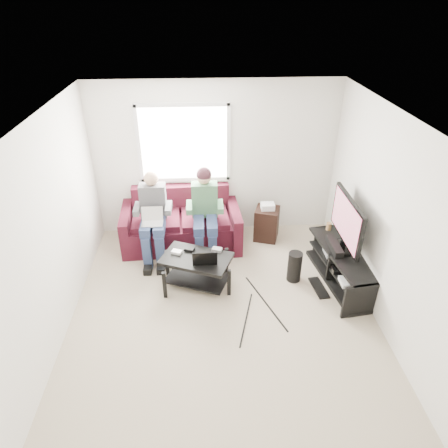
# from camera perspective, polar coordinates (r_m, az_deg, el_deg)

# --- Properties ---
(floor) EXTENTS (4.50, 4.50, 0.00)m
(floor) POSITION_cam_1_polar(r_m,az_deg,el_deg) (5.46, -0.14, -12.83)
(floor) COLOR tan
(floor) RESTS_ON ground
(ceiling) EXTENTS (4.50, 4.50, 0.00)m
(ceiling) POSITION_cam_1_polar(r_m,az_deg,el_deg) (4.12, -0.19, 14.39)
(ceiling) COLOR white
(ceiling) RESTS_ON wall_back
(wall_back) EXTENTS (4.50, 0.00, 4.50)m
(wall_back) POSITION_cam_1_polar(r_m,az_deg,el_deg) (6.67, -1.27, 9.08)
(wall_back) COLOR silver
(wall_back) RESTS_ON floor
(wall_front) EXTENTS (4.50, 0.00, 4.50)m
(wall_front) POSITION_cam_1_polar(r_m,az_deg,el_deg) (3.00, 2.52, -24.46)
(wall_front) COLOR silver
(wall_front) RESTS_ON floor
(wall_left) EXTENTS (0.00, 4.50, 4.50)m
(wall_left) POSITION_cam_1_polar(r_m,az_deg,el_deg) (4.98, -23.81, -1.77)
(wall_left) COLOR silver
(wall_left) RESTS_ON floor
(wall_right) EXTENTS (0.00, 4.50, 4.50)m
(wall_right) POSITION_cam_1_polar(r_m,az_deg,el_deg) (5.15, 22.63, -0.37)
(wall_right) COLOR silver
(wall_right) RESTS_ON floor
(window) EXTENTS (1.48, 0.04, 1.28)m
(window) POSITION_cam_1_polar(r_m,az_deg,el_deg) (6.55, -5.76, 11.33)
(window) COLOR white
(window) RESTS_ON wall_back
(sofa) EXTENTS (1.98, 1.01, 0.91)m
(sofa) POSITION_cam_1_polar(r_m,az_deg,el_deg) (6.72, -6.11, -0.13)
(sofa) COLOR #3F0F1A
(sofa) RESTS_ON floor
(person_left) EXTENTS (0.40, 0.71, 1.38)m
(person_left) POSITION_cam_1_polar(r_m,az_deg,el_deg) (6.24, -10.10, 1.49)
(person_left) COLOR navy
(person_left) RESTS_ON sofa
(person_right) EXTENTS (0.40, 0.71, 1.42)m
(person_right) POSITION_cam_1_polar(r_m,az_deg,el_deg) (6.18, -2.75, 2.31)
(person_right) COLOR navy
(person_right) RESTS_ON sofa
(laptop_silver) EXTENTS (0.34, 0.25, 0.24)m
(laptop_silver) POSITION_cam_1_polar(r_m,az_deg,el_deg) (6.09, -10.25, 0.57)
(laptop_silver) COLOR silver
(laptop_silver) RESTS_ON person_left
(coffee_table) EXTENTS (1.10, 0.90, 0.48)m
(coffee_table) POSITION_cam_1_polar(r_m,az_deg,el_deg) (5.74, -3.93, -5.78)
(coffee_table) COLOR black
(coffee_table) RESTS_ON floor
(laptop_black) EXTENTS (0.39, 0.33, 0.24)m
(laptop_black) POSITION_cam_1_polar(r_m,az_deg,el_deg) (5.53, -2.78, -4.20)
(laptop_black) COLOR black
(laptop_black) RESTS_ON coffee_table
(controller_a) EXTENTS (0.16, 0.14, 0.04)m
(controller_a) POSITION_cam_1_polar(r_m,az_deg,el_deg) (5.76, -6.77, -3.99)
(controller_a) COLOR silver
(controller_a) RESTS_ON coffee_table
(controller_b) EXTENTS (0.16, 0.13, 0.04)m
(controller_b) POSITION_cam_1_polar(r_m,az_deg,el_deg) (5.80, -4.97, -3.60)
(controller_b) COLOR black
(controller_b) RESTS_ON coffee_table
(controller_c) EXTENTS (0.16, 0.13, 0.04)m
(controller_c) POSITION_cam_1_polar(r_m,az_deg,el_deg) (5.78, -1.00, -3.65)
(controller_c) COLOR gray
(controller_c) RESTS_ON coffee_table
(tv_stand) EXTENTS (0.66, 1.58, 0.50)m
(tv_stand) POSITION_cam_1_polar(r_m,az_deg,el_deg) (6.11, 16.42, -6.08)
(tv_stand) COLOR black
(tv_stand) RESTS_ON floor
(tv) EXTENTS (0.12, 1.10, 0.81)m
(tv) POSITION_cam_1_polar(r_m,az_deg,el_deg) (5.79, 17.15, 0.38)
(tv) COLOR black
(tv) RESTS_ON tv_stand
(soundbar) EXTENTS (0.12, 0.50, 0.10)m
(soundbar) POSITION_cam_1_polar(r_m,az_deg,el_deg) (5.96, 15.50, -3.05)
(soundbar) COLOR black
(soundbar) RESTS_ON tv_stand
(drink_cup) EXTENTS (0.08, 0.08, 0.12)m
(drink_cup) POSITION_cam_1_polar(r_m,az_deg,el_deg) (6.40, 14.74, -0.33)
(drink_cup) COLOR #997042
(drink_cup) RESTS_ON tv_stand
(console_white) EXTENTS (0.30, 0.22, 0.06)m
(console_white) POSITION_cam_1_polar(r_m,az_deg,el_deg) (5.77, 17.72, -7.86)
(console_white) COLOR silver
(console_white) RESTS_ON tv_stand
(console_grey) EXTENTS (0.34, 0.26, 0.08)m
(console_grey) POSITION_cam_1_polar(r_m,az_deg,el_deg) (6.29, 15.70, -3.87)
(console_grey) COLOR gray
(console_grey) RESTS_ON tv_stand
(console_black) EXTENTS (0.38, 0.30, 0.07)m
(console_black) POSITION_cam_1_polar(r_m,az_deg,el_deg) (6.03, 16.67, -5.78)
(console_black) COLOR black
(console_black) RESTS_ON tv_stand
(subwoofer) EXTENTS (0.21, 0.21, 0.47)m
(subwoofer) POSITION_cam_1_polar(r_m,az_deg,el_deg) (5.97, 10.04, -6.02)
(subwoofer) COLOR black
(subwoofer) RESTS_ON floor
(keyboard_floor) EXTENTS (0.21, 0.49, 0.03)m
(keyboard_floor) POSITION_cam_1_polar(r_m,az_deg,el_deg) (6.01, 13.39, -8.84)
(keyboard_floor) COLOR black
(keyboard_floor) RESTS_ON floor
(end_table) EXTENTS (0.38, 0.38, 0.67)m
(end_table) POSITION_cam_1_polar(r_m,az_deg,el_deg) (6.84, 6.11, 0.16)
(end_table) COLOR black
(end_table) RESTS_ON floor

